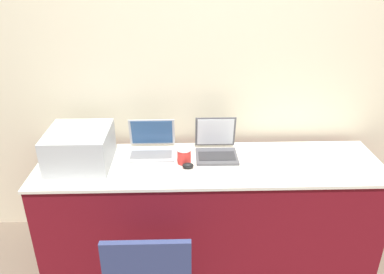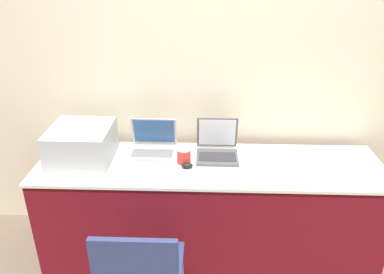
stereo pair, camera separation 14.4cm
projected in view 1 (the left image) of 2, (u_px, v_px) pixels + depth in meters
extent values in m
cube|color=beige|center=(207.00, 67.00, 2.63)|extent=(8.00, 0.05, 2.60)
cube|color=maroon|center=(209.00, 211.00, 2.65)|extent=(2.27, 0.59, 0.74)
cube|color=silver|center=(210.00, 164.00, 2.49)|extent=(2.29, 0.61, 0.02)
cube|color=#B2B7BC|center=(80.00, 147.00, 2.43)|extent=(0.40, 0.41, 0.24)
cube|color=black|center=(76.00, 137.00, 2.35)|extent=(0.32, 0.31, 0.04)
cube|color=#B7B7BC|center=(151.00, 155.00, 2.57)|extent=(0.32, 0.21, 0.02)
cube|color=slate|center=(151.00, 154.00, 2.56)|extent=(0.28, 0.12, 0.00)
cube|color=#B7B7BC|center=(152.00, 132.00, 2.64)|extent=(0.32, 0.06, 0.21)
cube|color=#2D5184|center=(152.00, 132.00, 2.64)|extent=(0.29, 0.05, 0.19)
cube|color=#4C4C51|center=(217.00, 156.00, 2.55)|extent=(0.28, 0.23, 0.02)
cube|color=#2D2D30|center=(217.00, 156.00, 2.54)|extent=(0.25, 0.13, 0.00)
cube|color=#4C4C51|center=(215.00, 132.00, 2.63)|extent=(0.28, 0.05, 0.23)
cube|color=silver|center=(215.00, 132.00, 2.62)|extent=(0.25, 0.04, 0.21)
cube|color=silver|center=(146.00, 169.00, 2.40)|extent=(0.40, 0.13, 0.02)
cylinder|color=red|center=(184.00, 156.00, 2.47)|extent=(0.09, 0.09, 0.10)
cylinder|color=white|center=(184.00, 149.00, 2.44)|extent=(0.09, 0.09, 0.01)
ellipsoid|color=black|center=(188.00, 166.00, 2.42)|extent=(0.07, 0.05, 0.04)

